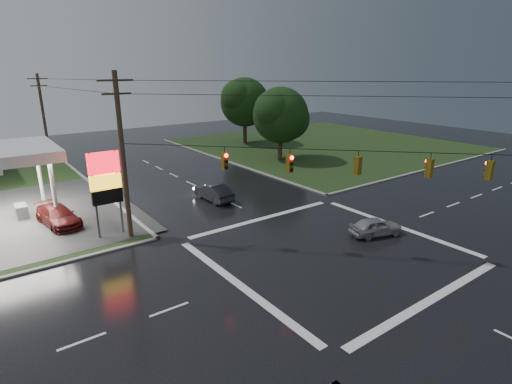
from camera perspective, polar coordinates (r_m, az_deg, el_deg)
ground at (r=26.12m, az=10.46°, el=-8.20°), size 120.00×120.00×0.00m
grass_ne at (r=61.39m, az=9.73°, el=6.70°), size 36.00×36.00×0.08m
pylon_sign at (r=28.23m, az=-20.72°, el=1.58°), size 2.00×0.35×6.00m
utility_pole_nw at (r=27.17m, az=-18.49°, el=4.96°), size 2.20×0.32×11.00m
utility_pole_n at (r=54.79m, az=-28.06°, el=9.43°), size 2.20×0.32×10.50m
traffic_signals at (r=24.08m, az=11.36°, el=5.86°), size 26.87×26.87×1.47m
tree_ne_near at (r=49.67m, az=3.65°, el=10.88°), size 7.99×6.80×8.98m
tree_ne_far at (r=60.93m, az=-1.50°, el=12.69°), size 8.46×7.20×9.80m
car_north at (r=35.04m, az=-6.05°, el=-0.02°), size 1.66×4.46×1.46m
car_crossing at (r=28.91m, az=16.75°, el=-4.73°), size 3.98×2.54×1.26m
car_pump at (r=32.75m, az=-26.42°, el=-3.09°), size 2.78×5.19×1.43m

